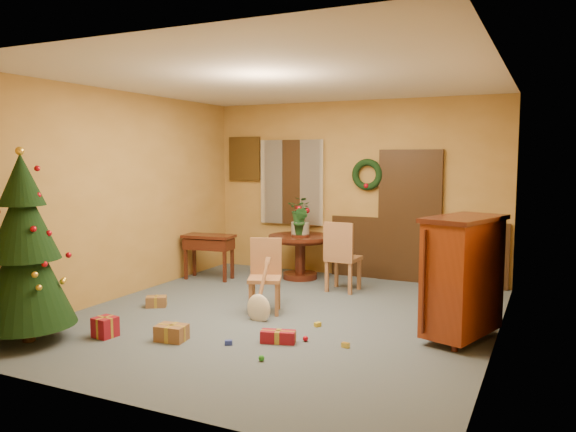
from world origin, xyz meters
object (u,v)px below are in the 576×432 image
Objects in this scene: dining_table at (300,248)px; christmas_tree at (25,251)px; chair_near at (265,273)px; writing_desk at (209,246)px; sideboard at (463,274)px.

christmas_tree reaches higher than dining_table.
christmas_tree is at bearing -108.16° from dining_table.
chair_near is 2.16m from writing_desk.
writing_desk reaches higher than dining_table.
dining_table is at bearing 101.27° from chair_near.
christmas_tree is at bearing -90.45° from writing_desk.
writing_desk is at bearing 142.85° from chair_near.
dining_table is at bearing 26.68° from writing_desk.
christmas_tree is 4.70m from sideboard.
chair_near is 2.82m from christmas_tree.
christmas_tree reaches higher than sideboard.
dining_table is 3.52m from sideboard.
christmas_tree reaches higher than chair_near.
dining_table is 2.01m from chair_near.
christmas_tree reaches higher than writing_desk.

